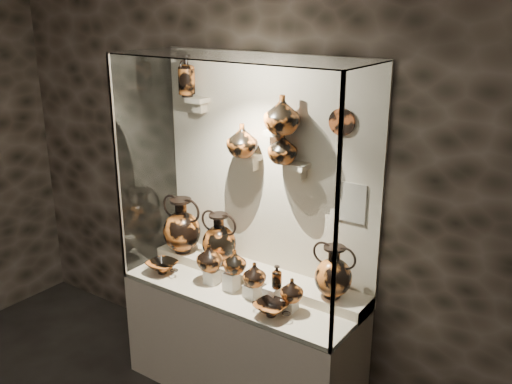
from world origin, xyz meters
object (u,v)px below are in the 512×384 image
kylix_right (271,308)px  lekythos_tall (187,73)px  lekythos_small (277,276)px  ovoid_vase_a (242,140)px  ovoid_vase_c (283,148)px  jug_a (210,257)px  ovoid_vase_b (282,114)px  jug_b (235,261)px  amphora_left (182,225)px  amphora_mid (219,238)px  kylix_left (163,266)px  jug_c (255,274)px  amphora_right (333,272)px  jug_e (292,290)px

kylix_right → lekythos_tall: bearing=147.2°
lekythos_small → ovoid_vase_a: 0.93m
kylix_right → ovoid_vase_c: ovoid_vase_c is taller
jug_a → ovoid_vase_b: ovoid_vase_b is taller
jug_b → lekythos_tall: (-0.60, 0.26, 1.19)m
amphora_left → jug_b: 0.64m
amphora_mid → kylix_left: size_ratio=1.36×
lekythos_small → kylix_left: lekythos_small is taller
amphora_left → jug_c: 0.81m
amphora_left → jug_a: 0.45m
lekythos_tall → ovoid_vase_a: size_ratio=1.46×
amphora_mid → ovoid_vase_a: bearing=31.8°
amphora_right → jug_a: (-0.85, -0.20, -0.05)m
amphora_left → lekythos_tall: size_ratio=1.31×
amphora_mid → kylix_right: size_ratio=1.40×
jug_e → jug_b: bearing=-177.4°
jug_b → jug_e: (0.47, -0.03, -0.06)m
amphora_left → kylix_left: 0.34m
amphora_right → lekythos_small: size_ratio=2.00×
jug_e → ovoid_vase_c: 0.91m
kylix_right → jug_b: bearing=149.2°
kylix_left → ovoid_vase_b: ovoid_vase_b is taller
amphora_left → jug_c: (0.78, -0.17, -0.11)m
amphora_mid → lekythos_tall: bearing=-175.5°
jug_e → kylix_left: bearing=-169.9°
jug_a → kylix_left: 0.41m
jug_b → jug_a: bearing=173.9°
amphora_right → lekythos_tall: size_ratio=1.09×
lekythos_tall → ovoid_vase_b: lekythos_tall is taller
jug_a → ovoid_vase_b: size_ratio=0.78×
amphora_right → jug_a: bearing=-145.3°
jug_a → kylix_right: 0.63m
amphora_left → lekythos_tall: bearing=74.4°
jug_e → ovoid_vase_c: size_ratio=0.76×
amphora_left → ovoid_vase_c: ovoid_vase_c is taller
ovoid_vase_b → jug_a: bearing=-149.5°
amphora_right → kylix_right: 0.46m
amphora_mid → lekythos_tall: 1.19m
jug_c → amphora_right: bearing=30.9°
amphora_right → jug_b: (-0.65, -0.18, -0.03)m
jug_c → kylix_right: bearing=-22.1°
amphora_mid → ovoid_vase_c: (0.50, 0.05, 0.73)m
jug_e → lekythos_small: size_ratio=0.87×
kylix_left → ovoid_vase_c: size_ratio=1.36×
kylix_right → ovoid_vase_a: 1.12m
jug_e → lekythos_small: bearing=175.2°
jug_b → lekythos_small: 0.34m
jug_e → kylix_right: bearing=-119.6°
amphora_left → amphora_mid: 0.34m
jug_b → lekythos_small: bearing=-11.1°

